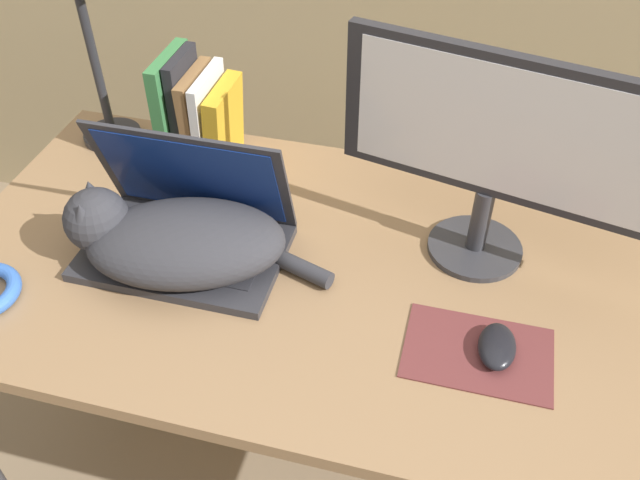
# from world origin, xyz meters

# --- Properties ---
(desk) EXTENTS (1.37, 0.76, 0.72)m
(desk) POSITION_xyz_m (0.00, 0.38, 0.65)
(desk) COLOR #93704C
(desk) RESTS_ON ground_plane
(laptop) EXTENTS (0.37, 0.24, 0.24)m
(laptop) POSITION_xyz_m (-0.24, 0.37, 0.77)
(laptop) COLOR #2D2D33
(laptop) RESTS_ON desk
(cat) EXTENTS (0.49, 0.30, 0.15)m
(cat) POSITION_xyz_m (-0.24, 0.32, 0.79)
(cat) COLOR #333338
(cat) RESTS_ON desk
(external_monitor) EXTENTS (0.54, 0.18, 0.40)m
(external_monitor) POSITION_xyz_m (0.29, 0.49, 0.96)
(external_monitor) COLOR #333338
(external_monitor) RESTS_ON desk
(mousepad) EXTENTS (0.24, 0.16, 0.00)m
(mousepad) POSITION_xyz_m (0.32, 0.25, 0.73)
(mousepad) COLOR brown
(mousepad) RESTS_ON desk
(computer_mouse) EXTENTS (0.06, 0.10, 0.03)m
(computer_mouse) POSITION_xyz_m (0.34, 0.26, 0.74)
(computer_mouse) COLOR black
(computer_mouse) RESTS_ON mousepad
(book_row) EXTENTS (0.15, 0.16, 0.25)m
(book_row) POSITION_xyz_m (-0.32, 0.64, 0.83)
(book_row) COLOR #387A42
(book_row) RESTS_ON desk
(desk_lamp) EXTENTS (0.17, 0.17, 0.46)m
(desk_lamp) POSITION_xyz_m (-0.52, 0.64, 1.03)
(desk_lamp) COLOR #28282D
(desk_lamp) RESTS_ON desk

